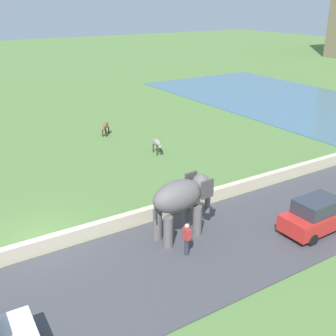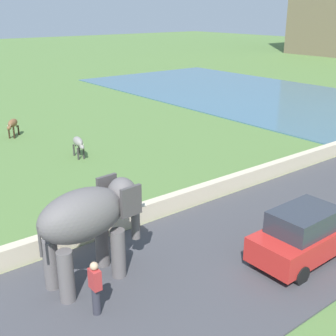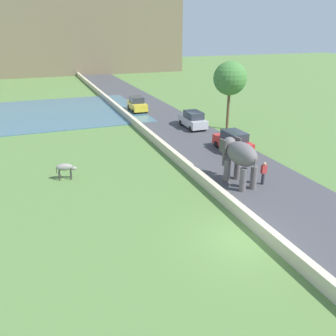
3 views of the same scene
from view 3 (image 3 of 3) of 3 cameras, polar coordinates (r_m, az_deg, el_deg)
name	(u,v)px [view 3 (image 3 of 3)]	position (r m, az deg, el deg)	size (l,w,h in m)	color
ground_plane	(241,240)	(18.09, 11.72, -11.44)	(220.00, 220.00, 0.00)	#567A3D
road_surface	(178,129)	(36.59, 1.71, 6.35)	(7.00, 120.00, 0.06)	#424247
barrier_wall	(150,135)	(33.42, -3.01, 5.42)	(0.40, 110.00, 0.74)	beige
hill_distant	(32,9)	(94.72, -21.16, 22.95)	(64.00, 28.00, 27.67)	#75664C
elephant	(239,156)	(23.35, 11.52, 1.98)	(1.61, 3.52, 2.99)	#605B5B
person_beside_elephant	(264,173)	(24.02, 15.26, -0.77)	(0.36, 0.22, 1.63)	#33333D
car_silver	(193,120)	(36.88, 4.08, 7.82)	(1.85, 4.03, 1.80)	#B7B7BC
car_yellow	(137,104)	(44.82, -5.05, 10.30)	(1.92, 4.06, 1.80)	gold
car_red	(233,141)	(30.09, 10.52, 4.27)	(1.83, 4.02, 1.80)	red
cow_grey	(65,168)	(25.12, -16.36, 0.02)	(1.42, 0.61, 1.15)	gray
tree_near	(230,79)	(36.24, 10.05, 14.12)	(3.31, 3.31, 6.81)	brown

